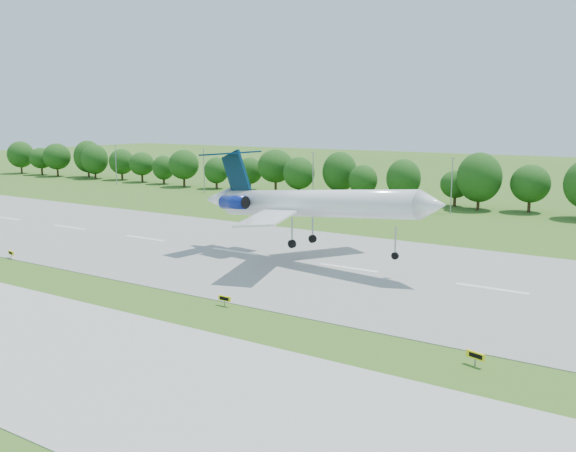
{
  "coord_description": "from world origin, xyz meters",
  "views": [
    {
      "loc": [
        60.84,
        -53.03,
        21.29
      ],
      "look_at": [
        14.45,
        18.0,
        6.54
      ],
      "focal_mm": 40.0,
      "sensor_mm": 36.0,
      "label": 1
    }
  ],
  "objects_px": {
    "airliner": "(303,202)",
    "taxi_sign_left": "(11,253)",
    "service_vehicle_a": "(264,196)",
    "service_vehicle_b": "(359,207)"
  },
  "relations": [
    {
      "from": "taxi_sign_left",
      "to": "service_vehicle_a",
      "type": "distance_m",
      "value": 77.77
    },
    {
      "from": "airliner",
      "to": "taxi_sign_left",
      "type": "relative_size",
      "value": 25.27
    },
    {
      "from": "service_vehicle_b",
      "to": "taxi_sign_left",
      "type": "bearing_deg",
      "value": 178.21
    },
    {
      "from": "service_vehicle_a",
      "to": "service_vehicle_b",
      "type": "distance_m",
      "value": 29.25
    },
    {
      "from": "service_vehicle_a",
      "to": "service_vehicle_b",
      "type": "relative_size",
      "value": 1.21
    },
    {
      "from": "airliner",
      "to": "taxi_sign_left",
      "type": "height_order",
      "value": "airliner"
    },
    {
      "from": "airliner",
      "to": "service_vehicle_b",
      "type": "xyz_separation_m",
      "value": [
        -16.87,
        51.33,
        -8.26
      ]
    },
    {
      "from": "taxi_sign_left",
      "to": "service_vehicle_b",
      "type": "relative_size",
      "value": 0.53
    },
    {
      "from": "taxi_sign_left",
      "to": "service_vehicle_a",
      "type": "xyz_separation_m",
      "value": [
        -8.27,
        77.33,
        -0.23
      ]
    },
    {
      "from": "service_vehicle_b",
      "to": "service_vehicle_a",
      "type": "bearing_deg",
      "value": 96.82
    }
  ]
}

